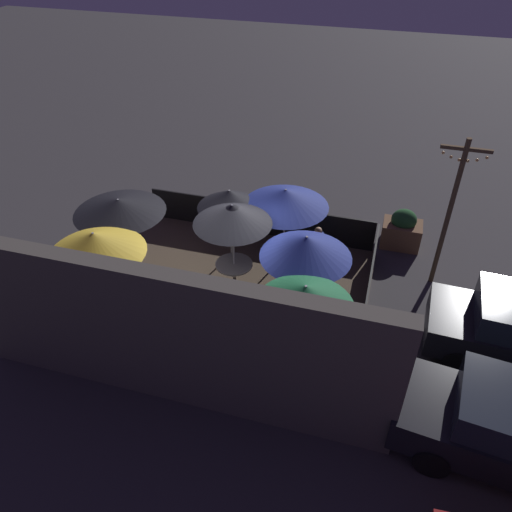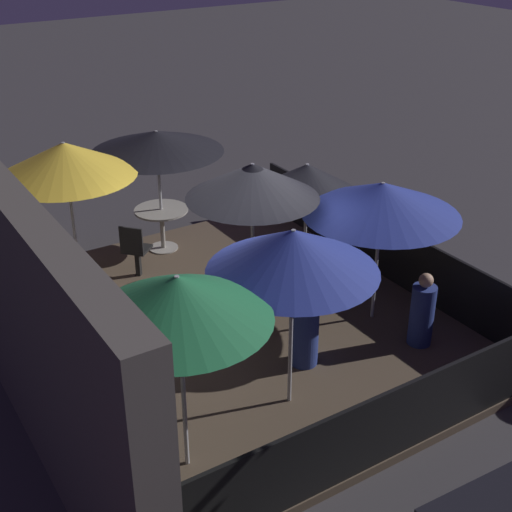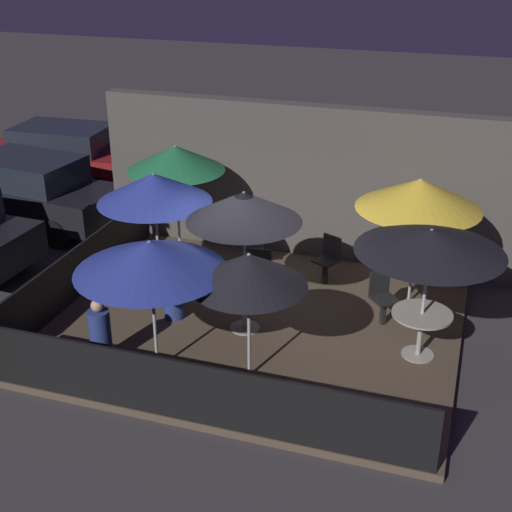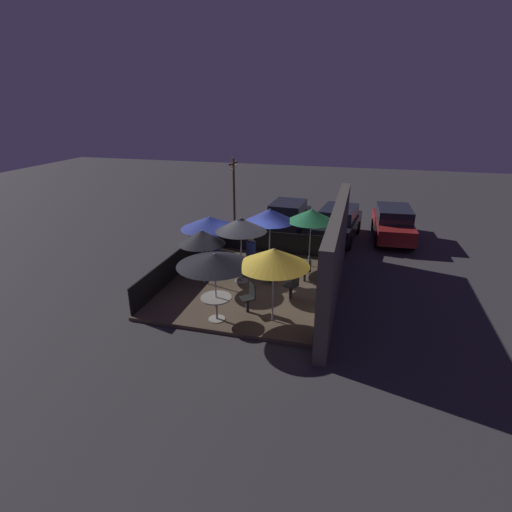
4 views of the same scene
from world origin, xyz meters
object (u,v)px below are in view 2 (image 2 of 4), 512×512
Objects in this scene: patio_umbrella_1 at (157,141)px; patio_umbrella_6 at (382,199)px; patio_umbrella_0 at (252,181)px; patio_umbrella_4 at (65,159)px; dining_table_1 at (162,217)px; patio_chair_0 at (187,316)px; patio_chair_1 at (120,361)px; patron_0 at (422,313)px; patio_umbrella_3 at (178,298)px; dining_table_0 at (253,283)px; patio_umbrella_2 at (307,179)px; patio_umbrella_5 at (293,251)px; patio_chair_2 at (93,301)px; patron_1 at (305,323)px; patio_chair_3 at (135,249)px.

patio_umbrella_1 is 1.01× the size of patio_umbrella_6.
patio_umbrella_4 is at bearing 34.83° from patio_umbrella_0.
patio_chair_0 is at bearing 160.51° from dining_table_1.
patio_chair_1 is 0.84× the size of patron_0.
dining_table_0 is (2.16, -2.23, -1.52)m from patio_umbrella_3.
patio_umbrella_2 is at bearing 8.77° from patio_chair_0.
patio_umbrella_0 is 1.04× the size of patio_umbrella_5.
patio_chair_2 is (1.06, 0.95, 0.02)m from patio_chair_0.
patio_umbrella_0 reaches higher than patio_umbrella_4.
patio_umbrella_1 is at bearing -23.04° from patio_umbrella_3.
patio_umbrella_3 is 4.23m from patron_0.
patio_umbrella_4 is 2.56× the size of patio_chair_1.
patio_chair_3 is at bearing 45.44° from patron_1.
patio_umbrella_0 is 1.59m from dining_table_0.
patio_umbrella_1 is at bearing 1.52° from dining_table_0.
patio_umbrella_1 is 5.49m from patio_umbrella_3.
patio_umbrella_6 is (-3.78, -1.64, -0.08)m from patio_umbrella_1.
patio_umbrella_1 is 2.44× the size of patio_chair_1.
patron_0 is (-1.17, -4.00, -0.01)m from patio_chair_1.
patio_umbrella_5 is at bearing 113.83° from patio_umbrella_6.
patio_umbrella_4 is 4.53m from patio_umbrella_5.
patio_umbrella_5 is at bearing -50.67° from patio_chair_1.
dining_table_1 is 0.85× the size of patron_0.
patio_umbrella_0 is 2.68× the size of patio_chair_0.
patio_chair_1 is at bearing -163.02° from patio_chair_0.
dining_table_0 is at bearing -0.00° from patio_chair_2.
patio_umbrella_2 is at bearing 10.10° from patio_umbrella_6.
patron_1 reaches higher than patio_chair_0.
patio_umbrella_0 is at bearing -0.00° from patio_chair_0.
patio_chair_0 is 2.28m from patio_chair_3.
patron_0 is at bearing -159.64° from patio_umbrella_1.
dining_table_1 is at bearing 52.25° from patron_0.
patio_umbrella_3 reaches higher than patio_umbrella_1.
patio_chair_3 is (1.21, -1.18, 0.00)m from patio_chair_2.
dining_table_0 is (-2.89, -0.08, -1.38)m from patio_umbrella_1.
patron_1 reaches higher than patio_chair_3.
patio_chair_2 reaches higher than dining_table_1.
patio_umbrella_1 is 1.64× the size of patron_1.
patio_chair_2 is at bearing 168.20° from patio_umbrella_4.
patio_umbrella_1 is at bearing 31.70° from patron_1.
patio_umbrella_0 is 3.10m from patio_umbrella_3.
patio_umbrella_3 is at bearing 100.78° from patio_umbrella_5.
patio_chair_2 is (3.11, -0.13, -1.62)m from patio_umbrella_3.
patio_umbrella_3 is at bearing 134.18° from dining_table_0.
patron_0 is at bearing -173.68° from patio_umbrella_6.
patio_umbrella_4 is at bearing 114.88° from patio_chair_3.
patron_1 is at bearing 144.21° from patio_umbrella_2.
patio_chair_2 is 0.68× the size of patron_1.
patio_chair_1 is at bearing 147.11° from patio_umbrella_1.
patio_umbrella_5 is at bearing -165.58° from patio_umbrella_4.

